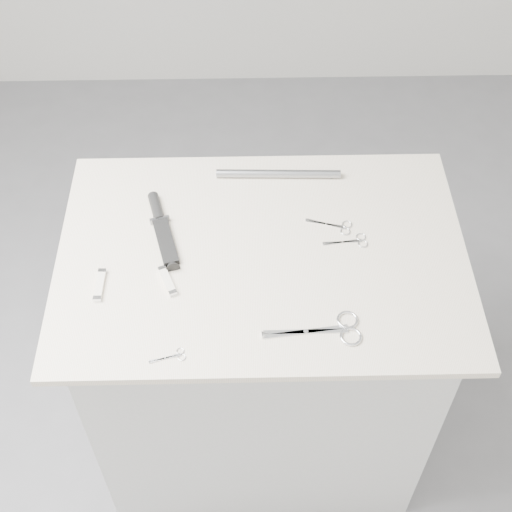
{
  "coord_description": "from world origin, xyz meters",
  "views": [
    {
      "loc": [
        -0.04,
        -1.13,
        2.23
      ],
      "look_at": [
        -0.02,
        -0.01,
        0.92
      ],
      "focal_mm": 50.0,
      "sensor_mm": 36.0,
      "label": 1
    }
  ],
  "objects_px": {
    "tiny_scissors": "(172,356)",
    "sheathed_knife": "(161,226)",
    "pocket_knife_a": "(100,285)",
    "embroidery_scissors_a": "(353,241)",
    "metal_rail": "(278,174)",
    "large_shears": "(334,329)",
    "pocket_knife_b": "(167,281)",
    "embroidery_scissors_b": "(337,226)",
    "plinth": "(261,357)"
  },
  "relations": [
    {
      "from": "embroidery_scissors_b",
      "to": "pocket_knife_b",
      "type": "height_order",
      "value": "pocket_knife_b"
    },
    {
      "from": "pocket_knife_a",
      "to": "embroidery_scissors_b",
      "type": "bearing_deg",
      "value": -71.14
    },
    {
      "from": "pocket_knife_a",
      "to": "embroidery_scissors_a",
      "type": "bearing_deg",
      "value": -76.63
    },
    {
      "from": "plinth",
      "to": "embroidery_scissors_a",
      "type": "bearing_deg",
      "value": 7.7
    },
    {
      "from": "embroidery_scissors_b",
      "to": "tiny_scissors",
      "type": "distance_m",
      "value": 0.54
    },
    {
      "from": "sheathed_knife",
      "to": "metal_rail",
      "type": "relative_size",
      "value": 0.74
    },
    {
      "from": "embroidery_scissors_b",
      "to": "metal_rail",
      "type": "xyz_separation_m",
      "value": [
        -0.14,
        0.19,
        0.01
      ]
    },
    {
      "from": "pocket_knife_b",
      "to": "embroidery_scissors_a",
      "type": "bearing_deg",
      "value": -97.22
    },
    {
      "from": "large_shears",
      "to": "embroidery_scissors_a",
      "type": "xyz_separation_m",
      "value": [
        0.07,
        0.26,
        -0.0
      ]
    },
    {
      "from": "plinth",
      "to": "sheathed_knife",
      "type": "relative_size",
      "value": 3.7
    },
    {
      "from": "embroidery_scissors_a",
      "to": "tiny_scissors",
      "type": "relative_size",
      "value": 1.38
    },
    {
      "from": "tiny_scissors",
      "to": "embroidery_scissors_b",
      "type": "bearing_deg",
      "value": 28.36
    },
    {
      "from": "large_shears",
      "to": "metal_rail",
      "type": "relative_size",
      "value": 0.66
    },
    {
      "from": "tiny_scissors",
      "to": "large_shears",
      "type": "bearing_deg",
      "value": -5.44
    },
    {
      "from": "embroidery_scissors_b",
      "to": "pocket_knife_b",
      "type": "distance_m",
      "value": 0.45
    },
    {
      "from": "embroidery_scissors_a",
      "to": "sheathed_knife",
      "type": "xyz_separation_m",
      "value": [
        -0.48,
        0.06,
        0.01
      ]
    },
    {
      "from": "tiny_scissors",
      "to": "pocket_knife_a",
      "type": "distance_m",
      "value": 0.27
    },
    {
      "from": "plinth",
      "to": "embroidery_scissors_a",
      "type": "relative_size",
      "value": 8.1
    },
    {
      "from": "sheathed_knife",
      "to": "pocket_knife_b",
      "type": "height_order",
      "value": "sheathed_knife"
    },
    {
      "from": "embroidery_scissors_b",
      "to": "tiny_scissors",
      "type": "relative_size",
      "value": 1.46
    },
    {
      "from": "plinth",
      "to": "pocket_knife_b",
      "type": "height_order",
      "value": "pocket_knife_b"
    },
    {
      "from": "tiny_scissors",
      "to": "embroidery_scissors_a",
      "type": "bearing_deg",
      "value": 21.85
    },
    {
      "from": "pocket_knife_a",
      "to": "pocket_knife_b",
      "type": "xyz_separation_m",
      "value": [
        0.16,
        0.01,
        0.0
      ]
    },
    {
      "from": "embroidery_scissors_a",
      "to": "tiny_scissors",
      "type": "height_order",
      "value": "same"
    },
    {
      "from": "pocket_knife_a",
      "to": "pocket_knife_b",
      "type": "relative_size",
      "value": 1.03
    },
    {
      "from": "large_shears",
      "to": "sheathed_knife",
      "type": "relative_size",
      "value": 0.9
    },
    {
      "from": "embroidery_scissors_b",
      "to": "pocket_knife_a",
      "type": "distance_m",
      "value": 0.6
    },
    {
      "from": "sheathed_knife",
      "to": "metal_rail",
      "type": "bearing_deg",
      "value": -73.89
    },
    {
      "from": "plinth",
      "to": "metal_rail",
      "type": "xyz_separation_m",
      "value": [
        0.05,
        0.27,
        0.48
      ]
    },
    {
      "from": "large_shears",
      "to": "sheathed_knife",
      "type": "bearing_deg",
      "value": 137.91
    },
    {
      "from": "pocket_knife_b",
      "to": "tiny_scissors",
      "type": "bearing_deg",
      "value": 164.33
    },
    {
      "from": "pocket_knife_a",
      "to": "metal_rail",
      "type": "xyz_separation_m",
      "value": [
        0.43,
        0.36,
        0.01
      ]
    },
    {
      "from": "embroidery_scissors_a",
      "to": "pocket_knife_b",
      "type": "height_order",
      "value": "pocket_knife_b"
    },
    {
      "from": "embroidery_scissors_b",
      "to": "metal_rail",
      "type": "height_order",
      "value": "metal_rail"
    },
    {
      "from": "embroidery_scissors_a",
      "to": "sheathed_knife",
      "type": "relative_size",
      "value": 0.46
    },
    {
      "from": "large_shears",
      "to": "embroidery_scissors_b",
      "type": "bearing_deg",
      "value": 79.32
    },
    {
      "from": "embroidery_scissors_a",
      "to": "metal_rail",
      "type": "bearing_deg",
      "value": 120.98
    },
    {
      "from": "tiny_scissors",
      "to": "sheathed_knife",
      "type": "xyz_separation_m",
      "value": [
        -0.05,
        0.38,
        0.01
      ]
    },
    {
      "from": "plinth",
      "to": "pocket_knife_b",
      "type": "bearing_deg",
      "value": -158.64
    },
    {
      "from": "embroidery_scissors_a",
      "to": "tiny_scissors",
      "type": "distance_m",
      "value": 0.54
    },
    {
      "from": "tiny_scissors",
      "to": "sheathed_knife",
      "type": "height_order",
      "value": "sheathed_knife"
    },
    {
      "from": "sheathed_knife",
      "to": "pocket_knife_a",
      "type": "relative_size",
      "value": 2.63
    },
    {
      "from": "embroidery_scissors_a",
      "to": "embroidery_scissors_b",
      "type": "relative_size",
      "value": 0.95
    },
    {
      "from": "embroidery_scissors_b",
      "to": "tiny_scissors",
      "type": "xyz_separation_m",
      "value": [
        -0.39,
        -0.38,
        -0.0
      ]
    },
    {
      "from": "tiny_scissors",
      "to": "metal_rail",
      "type": "distance_m",
      "value": 0.62
    },
    {
      "from": "plinth",
      "to": "embroidery_scissors_a",
      "type": "distance_m",
      "value": 0.52
    },
    {
      "from": "plinth",
      "to": "sheathed_knife",
      "type": "xyz_separation_m",
      "value": [
        -0.25,
        0.09,
        0.48
      ]
    },
    {
      "from": "plinth",
      "to": "pocket_knife_b",
      "type": "xyz_separation_m",
      "value": [
        -0.23,
        -0.09,
        0.48
      ]
    },
    {
      "from": "sheathed_knife",
      "to": "metal_rail",
      "type": "xyz_separation_m",
      "value": [
        0.3,
        0.18,
        0.0
      ]
    },
    {
      "from": "large_shears",
      "to": "pocket_knife_b",
      "type": "xyz_separation_m",
      "value": [
        -0.38,
        0.14,
        0.0
      ]
    }
  ]
}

